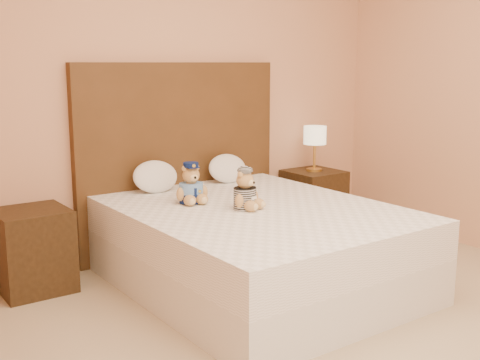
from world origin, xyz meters
The scene contains 11 objects.
ground centered at (0.00, 0.00, 0.00)m, with size 4.00×4.50×0.00m, color tan.
room_walls centered at (0.00, 0.46, 1.81)m, with size 4.04×4.52×2.72m.
bed centered at (0.00, 1.20, 0.28)m, with size 1.60×2.00×0.55m.
headboard centered at (0.00, 2.21, 0.75)m, with size 1.75×0.08×1.50m, color #4E3017.
nightstand_left centered at (-1.25, 2.00, 0.28)m, with size 0.45×0.45×0.55m, color #362311.
nightstand_right centered at (1.25, 2.00, 0.28)m, with size 0.45×0.45×0.55m, color #362311.
lamp centered at (1.25, 2.00, 0.85)m, with size 0.20×0.20×0.40m.
teddy_police centered at (-0.29, 1.56, 0.69)m, with size 0.24×0.23×0.28m, color #B68846, non-canonical shape.
teddy_prisoner centered at (-0.09, 1.21, 0.68)m, with size 0.24×0.22×0.26m, color #B68846, non-canonical shape.
pillow_left centered at (-0.32, 2.03, 0.68)m, with size 0.36×0.23×0.25m, color white.
pillow_right centered at (0.33, 2.03, 0.67)m, with size 0.35×0.22×0.24m, color white.
Camera 1 is at (-2.36, -1.91, 1.49)m, focal length 45.00 mm.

